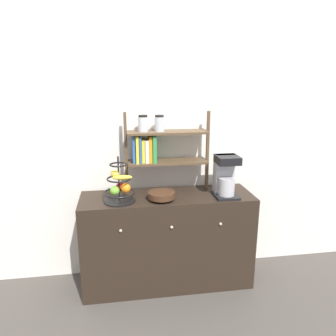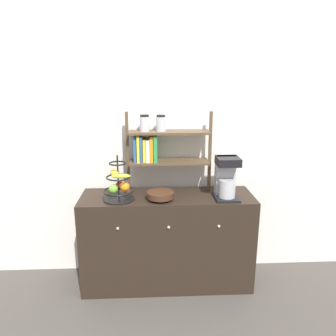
# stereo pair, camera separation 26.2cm
# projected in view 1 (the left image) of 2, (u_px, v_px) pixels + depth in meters

# --- Properties ---
(ground_plane) EXTENTS (12.00, 12.00, 0.00)m
(ground_plane) POSITION_uv_depth(u_px,v_px,m) (171.00, 297.00, 2.68)
(ground_plane) COLOR #47423D
(wall_back) EXTENTS (7.00, 0.05, 2.60)m
(wall_back) POSITION_uv_depth(u_px,v_px,m) (163.00, 130.00, 2.81)
(wall_back) COLOR silver
(wall_back) RESTS_ON ground_plane
(sideboard) EXTENTS (1.42, 0.46, 0.80)m
(sideboard) POSITION_uv_depth(u_px,v_px,m) (167.00, 240.00, 2.79)
(sideboard) COLOR black
(sideboard) RESTS_ON ground_plane
(coffee_maker) EXTENTS (0.19, 0.23, 0.34)m
(coffee_maker) POSITION_uv_depth(u_px,v_px,m) (225.00, 175.00, 2.65)
(coffee_maker) COLOR black
(coffee_maker) RESTS_ON sideboard
(fruit_stand) EXTENTS (0.24, 0.24, 0.36)m
(fruit_stand) POSITION_uv_depth(u_px,v_px,m) (119.00, 187.00, 2.52)
(fruit_stand) COLOR black
(fruit_stand) RESTS_ON sideboard
(wooden_bowl) EXTENTS (0.22, 0.22, 0.07)m
(wooden_bowl) POSITION_uv_depth(u_px,v_px,m) (162.00, 195.00, 2.58)
(wooden_bowl) COLOR #422819
(wooden_bowl) RESTS_ON sideboard
(shelf_hutch) EXTENTS (0.71, 0.20, 0.67)m
(shelf_hutch) POSITION_uv_depth(u_px,v_px,m) (156.00, 145.00, 2.69)
(shelf_hutch) COLOR brown
(shelf_hutch) RESTS_ON sideboard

